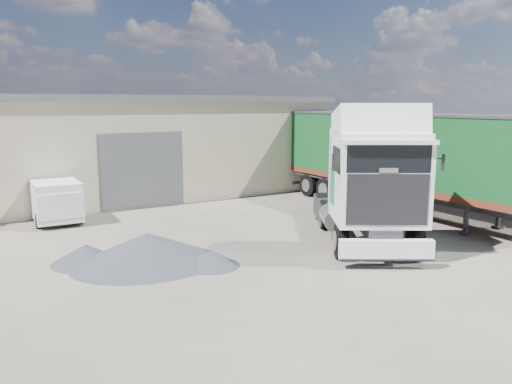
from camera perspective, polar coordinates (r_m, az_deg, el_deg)
ground at (r=16.59m, az=5.02°, el=-7.30°), size 120.00×120.00×0.00m
warehouse at (r=29.13m, az=-24.08°, el=4.74°), size 30.60×12.60×5.42m
brick_boundary_wall at (r=28.27m, az=17.10°, el=2.15°), size 0.35×26.00×2.50m
tractor_unit at (r=17.55m, az=13.01°, el=0.45°), size 6.14×7.65×4.96m
box_trailer at (r=23.75m, az=16.13°, el=4.40°), size 2.98×13.59×4.51m
panel_van at (r=23.06m, az=-22.08°, el=-0.72°), size 1.87×4.37×1.77m
gravel_heap at (r=16.06m, az=-12.65°, el=-6.40°), size 5.58×5.40×0.99m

